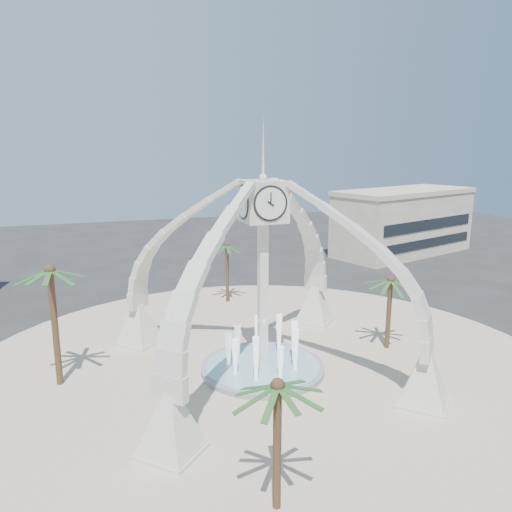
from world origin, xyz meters
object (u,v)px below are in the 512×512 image
object	(u,v)px
clock_tower	(263,274)
fountain	(263,367)
palm_west	(50,272)
palm_south	(278,388)
palm_north	(227,246)
palm_east	(391,281)

from	to	relation	value
clock_tower	fountain	distance (m)	6.20
palm_west	palm_south	xyz separation A→B (m)	(8.71, -14.22, -1.80)
clock_tower	palm_north	size ratio (longest dim) A/B	2.96
clock_tower	palm_south	distance (m)	12.59
palm_south	fountain	bearing A→B (deg)	72.99
palm_east	palm_west	world-z (taller)	palm_west
fountain	palm_north	xyz separation A→B (m)	(1.82, 14.83, 5.05)
fountain	palm_north	size ratio (longest dim) A/B	1.32
palm_south	palm_west	bearing A→B (deg)	121.48
fountain	palm_east	xyz separation A→B (m)	(9.72, 0.57, 4.77)
palm_south	palm_east	bearing A→B (deg)	43.15
palm_north	palm_south	distance (m)	27.37
palm_east	palm_north	bearing A→B (deg)	119.00
palm_west	palm_south	bearing A→B (deg)	-58.52
palm_north	palm_south	bearing A→B (deg)	-101.55
palm_east	palm_north	xyz separation A→B (m)	(-7.91, 14.26, 0.27)
palm_east	palm_north	size ratio (longest dim) A/B	0.96
palm_east	palm_south	world-z (taller)	palm_south
fountain	palm_south	size ratio (longest dim) A/B	1.32
palm_west	palm_north	distance (m)	19.05
palm_east	palm_south	xyz separation A→B (m)	(-13.39, -12.55, 0.26)
clock_tower	palm_north	world-z (taller)	clock_tower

